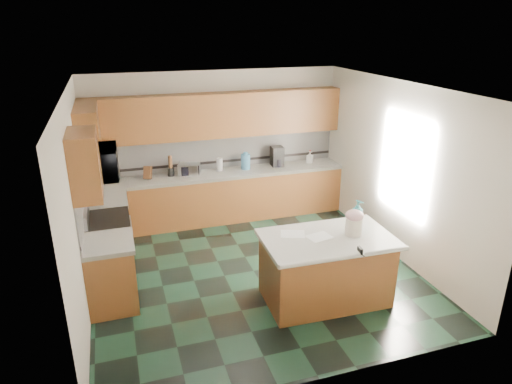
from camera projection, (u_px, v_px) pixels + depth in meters
name	position (u px, v px, depth m)	size (l,w,h in m)	color
floor	(254.00, 271.00, 6.82)	(4.60, 4.60, 0.00)	black
ceiling	(253.00, 88.00, 5.86)	(4.60, 4.60, 0.00)	white
wall_back	(216.00, 145.00, 8.40)	(4.60, 0.04, 2.70)	white
wall_front	(328.00, 267.00, 4.27)	(4.60, 0.04, 2.70)	white
wall_left	(76.00, 206.00, 5.68)	(0.04, 4.60, 2.70)	white
wall_right	(397.00, 170.00, 7.00)	(0.04, 4.60, 2.70)	white
back_base_cab	(221.00, 198.00, 8.45)	(4.60, 0.60, 0.86)	#381D10
back_countertop	(220.00, 174.00, 8.28)	(4.60, 0.64, 0.06)	silver
back_upper_cab	(217.00, 115.00, 8.03)	(4.60, 0.33, 0.78)	#381D10
back_backsplash	(216.00, 152.00, 8.42)	(4.60, 0.02, 0.63)	silver
back_accent_band	(217.00, 162.00, 8.48)	(4.60, 0.01, 0.05)	black
left_base_cab_rear	(109.00, 227.00, 7.24)	(0.60, 0.82, 0.86)	#381D10
left_counter_rear	(106.00, 200.00, 7.08)	(0.64, 0.82, 0.06)	silver
left_base_cab_front	(111.00, 275.00, 5.88)	(0.60, 0.72, 0.86)	#381D10
left_counter_front	(107.00, 244.00, 5.72)	(0.64, 0.72, 0.06)	silver
left_backsplash	(82.00, 199.00, 6.22)	(0.02, 2.30, 0.63)	silver
left_accent_band	(84.00, 212.00, 6.29)	(0.01, 2.30, 0.05)	black
left_upper_cab_rear	(88.00, 133.00, 6.79)	(0.33, 1.09, 0.78)	#381D10
left_upper_cab_front	(85.00, 165.00, 5.31)	(0.33, 0.72, 0.78)	#381D10
range_body	(110.00, 249.00, 6.54)	(0.60, 0.76, 0.88)	#B7B7BC
range_oven_door	(131.00, 249.00, 6.63)	(0.02, 0.68, 0.55)	black
range_cooktop	(107.00, 220.00, 6.37)	(0.62, 0.78, 0.04)	black
range_handle	(131.00, 225.00, 6.51)	(0.02, 0.02, 0.66)	#B7B7BC
range_backguard	(86.00, 214.00, 6.26)	(0.06, 0.76, 0.18)	#B7B7BC
microwave	(99.00, 163.00, 6.08)	(0.73, 0.50, 0.41)	#B7B7BC
island_base	(326.00, 270.00, 6.00)	(1.57, 0.90, 0.86)	#381D10
island_top	(328.00, 239.00, 5.83)	(1.67, 1.00, 0.06)	silver
island_bullnose	(346.00, 257.00, 5.39)	(0.06, 0.06, 1.67)	silver
treat_jar	(354.00, 226.00, 5.86)	(0.22, 0.22, 0.23)	silver
treat_jar_lid	(355.00, 216.00, 5.81)	(0.24, 0.24, 0.15)	beige
treat_jar_knob	(355.00, 212.00, 5.79)	(0.03, 0.03, 0.08)	tan
treat_jar_knob_end_l	(352.00, 212.00, 5.78)	(0.04, 0.04, 0.04)	tan
treat_jar_knob_end_r	(358.00, 212.00, 5.80)	(0.04, 0.04, 0.04)	tan
soap_bottle_island	(357.00, 216.00, 5.93)	(0.16, 0.16, 0.42)	teal
paper_sheet_a	(319.00, 237.00, 5.83)	(0.31, 0.23, 0.00)	white
paper_sheet_b	(293.00, 234.00, 5.90)	(0.31, 0.23, 0.00)	white
clamp_body	(360.00, 251.00, 5.45)	(0.03, 0.10, 0.09)	black
clamp_handle	(363.00, 255.00, 5.40)	(0.02, 0.02, 0.07)	black
knife_block	(148.00, 173.00, 7.91)	(0.12, 0.10, 0.23)	#472814
utensil_crock	(171.00, 172.00, 8.06)	(0.12, 0.12, 0.15)	black
utensil_bundle	(170.00, 162.00, 8.00)	(0.07, 0.07, 0.22)	#472814
toaster_oven	(189.00, 169.00, 8.12)	(0.36, 0.24, 0.21)	#B7B7BC
toaster_oven_door	(190.00, 171.00, 8.02)	(0.32, 0.01, 0.17)	black
paper_towel	(220.00, 165.00, 8.32)	(0.11, 0.11, 0.24)	white
paper_towel_base	(220.00, 170.00, 8.36)	(0.16, 0.16, 0.01)	#B7B7BC
water_jug	(246.00, 162.00, 8.42)	(0.17, 0.17, 0.28)	#549FD1
water_jug_neck	(246.00, 153.00, 8.36)	(0.08, 0.08, 0.04)	#549FD1
coffee_maker	(277.00, 156.00, 8.60)	(0.22, 0.24, 0.37)	black
coffee_carafe	(278.00, 163.00, 8.59)	(0.15, 0.15, 0.15)	black
soap_bottle_back	(310.00, 157.00, 8.78)	(0.10, 0.11, 0.23)	white
soap_back_cap	(310.00, 151.00, 8.74)	(0.02, 0.02, 0.03)	red
window_light_proxy	(405.00, 165.00, 6.76)	(0.02, 1.40, 1.10)	white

